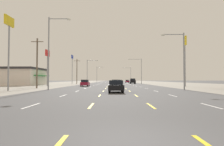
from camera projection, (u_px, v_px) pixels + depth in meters
The scene contains 24 objects.
ground_plane at pixel (114, 84), 70.65m from camera, with size 572.00×572.00×0.00m, color #4C4C4F.
lot_apron_left at pixel (45, 84), 70.78m from camera, with size 28.00×440.00×0.01m, color gray.
lot_apron_right at pixel (184, 84), 70.52m from camera, with size 28.00×440.00×0.01m, color gray.
lane_markings at pixel (114, 82), 109.13m from camera, with size 10.64×227.60×0.01m.
signal_span_wire at pixel (114, 13), 11.36m from camera, with size 26.44×0.52×8.70m.
sedan_center_turn_nearest at pixel (116, 86), 24.19m from camera, with size 1.80×4.50×1.46m.
hatchback_center_turn_near at pixel (116, 83), 41.72m from camera, with size 1.72×3.90×1.54m.
hatchback_far_left_mid at pixel (85, 83), 45.90m from camera, with size 1.72×3.90×1.54m.
suv_far_right_midfar at pixel (133, 81), 76.43m from camera, with size 1.98×4.90×1.98m.
sedan_far_right_far at pixel (127, 81), 103.54m from camera, with size 1.80×4.50×1.46m.
sedan_inner_right_farther at pixel (120, 81), 103.57m from camera, with size 1.80×4.50×1.46m.
storefront_left_row_1 at pixel (19, 76), 57.11m from camera, with size 13.74×13.43×4.89m.
pole_sign_left_row_0 at pixel (9, 35), 27.91m from camera, with size 0.24×2.40×10.42m.
pole_sign_left_row_1 at pixel (47, 58), 49.06m from camera, with size 0.24×2.71×8.82m.
pole_sign_left_row_2 at pixel (72, 62), 74.96m from camera, with size 0.24×2.50×10.78m.
pole_sign_right_row_1 at pixel (185, 49), 45.53m from camera, with size 0.24×1.66×11.49m.
streetlight_left_row_0 at pixel (50, 49), 29.97m from camera, with size 3.37×0.26×10.98m.
streetlight_right_row_0 at pixel (182, 57), 29.82m from camera, with size 3.47×0.26×8.58m.
streetlight_left_row_1 at pixel (88, 70), 74.68m from camera, with size 4.05×0.26×8.98m.
streetlight_right_row_1 at pixel (140, 69), 74.59m from camera, with size 5.06×0.26×9.43m.
streetlight_left_row_2 at pixel (98, 73), 119.43m from camera, with size 3.89×0.26×9.33m.
streetlight_right_row_2 at pixel (130, 73), 119.33m from camera, with size 4.87×0.26×8.91m.
utility_pole_left_row_0 at pixel (37, 62), 35.89m from camera, with size 2.20×0.26×9.00m.
utility_pole_left_row_1 at pixel (77, 71), 69.88m from camera, with size 2.20×0.26×8.75m.
Camera 1 is at (-0.47, -4.75, 1.54)m, focal length 32.03 mm.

